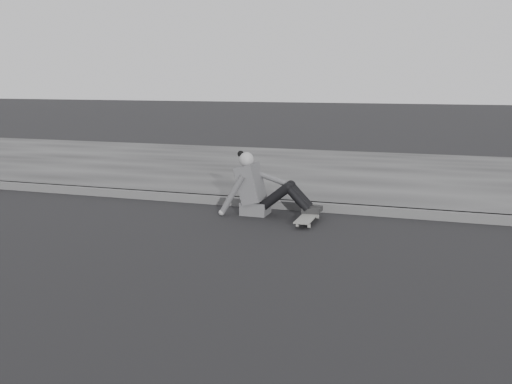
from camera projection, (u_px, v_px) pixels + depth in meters
ground at (243, 265)px, 5.75m from camera, size 80.00×80.00×0.00m
curb at (302, 206)px, 8.15m from camera, size 24.00×0.16×0.12m
sidewalk at (339, 173)px, 10.96m from camera, size 24.00×6.00×0.12m
skateboard at (308, 217)px, 7.41m from camera, size 0.20×0.78×0.09m
seated_woman at (260, 189)px, 7.81m from camera, size 1.38×0.46×0.88m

